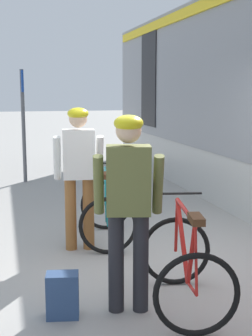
# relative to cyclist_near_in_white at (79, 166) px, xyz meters

# --- Properties ---
(ground_plane) EXTENTS (80.00, 80.00, 0.00)m
(ground_plane) POSITION_rel_cyclist_near_in_white_xyz_m (0.89, -0.89, -1.05)
(ground_plane) COLOR #A09E99
(cyclist_near_in_white) EXTENTS (0.64, 0.36, 1.76)m
(cyclist_near_in_white) POSITION_rel_cyclist_near_in_white_xyz_m (0.00, 0.00, 0.00)
(cyclist_near_in_white) COLOR #935B2D
(cyclist_near_in_white) RESTS_ON ground
(cyclist_far_in_olive) EXTENTS (0.65, 0.40, 1.76)m
(cyclist_far_in_olive) POSITION_rel_cyclist_near_in_white_xyz_m (0.15, -1.74, 0.00)
(cyclist_far_in_olive) COLOR #232328
(cyclist_far_in_olive) RESTS_ON ground
(bicycle_near_teal) EXTENTS (0.90, 1.18, 0.99)m
(bicycle_near_teal) POSITION_rel_cyclist_near_in_white_xyz_m (0.39, 0.21, -0.65)
(bicycle_near_teal) COLOR black
(bicycle_near_teal) RESTS_ON ground
(bicycle_far_red) EXTENTS (0.91, 1.19, 0.99)m
(bicycle_far_red) POSITION_rel_cyclist_near_in_white_xyz_m (0.66, -1.83, -0.65)
(bicycle_far_red) COLOR black
(bicycle_far_red) RESTS_ON ground
(backpack_on_platform) EXTENTS (0.31, 0.23, 0.40)m
(backpack_on_platform) POSITION_rel_cyclist_near_in_white_xyz_m (-0.43, -1.72, -0.85)
(backpack_on_platform) COLOR navy
(backpack_on_platform) RESTS_ON ground
(platform_sign_post) EXTENTS (0.08, 0.70, 2.40)m
(platform_sign_post) POSITION_rel_cyclist_near_in_white_xyz_m (-0.45, 4.57, 0.57)
(platform_sign_post) COLOR #595B60
(platform_sign_post) RESTS_ON ground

